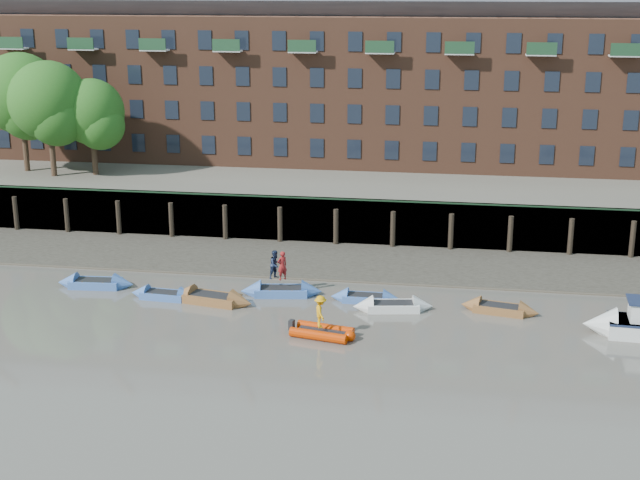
% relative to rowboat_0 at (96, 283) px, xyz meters
% --- Properties ---
extents(ground, '(220.00, 220.00, 0.00)m').
position_rel_rowboat_0_xyz_m(ground, '(15.18, -10.58, -0.24)').
color(ground, '#5E5951').
rests_on(ground, ground).
extents(foreshore, '(110.00, 8.00, 0.50)m').
position_rel_rowboat_0_xyz_m(foreshore, '(15.18, 7.42, -0.24)').
color(foreshore, '#3D382F').
rests_on(foreshore, ground).
extents(mud_band, '(110.00, 1.60, 0.10)m').
position_rel_rowboat_0_xyz_m(mud_band, '(15.18, 4.02, -0.24)').
color(mud_band, '#4C4336').
rests_on(mud_band, ground).
extents(river_wall, '(110.00, 1.23, 3.30)m').
position_rel_rowboat_0_xyz_m(river_wall, '(15.18, 11.80, 1.35)').
color(river_wall, '#2D2A26').
rests_on(river_wall, ground).
extents(bank_terrace, '(110.00, 28.00, 3.20)m').
position_rel_rowboat_0_xyz_m(bank_terrace, '(15.18, 25.42, 1.36)').
color(bank_terrace, '#5E594D').
rests_on(bank_terrace, ground).
extents(apartment_terrace, '(80.60, 15.56, 20.98)m').
position_rel_rowboat_0_xyz_m(apartment_terrace, '(15.18, 26.41, 12.58)').
color(apartment_terrace, brown).
rests_on(apartment_terrace, bank_terrace).
extents(tree_cluster, '(11.76, 7.74, 9.40)m').
position_rel_rowboat_0_xyz_m(tree_cluster, '(-10.44, 16.77, 8.76)').
color(tree_cluster, '#3A281C').
rests_on(tree_cluster, bank_terrace).
extents(rowboat_0, '(4.78, 1.69, 1.36)m').
position_rel_rowboat_0_xyz_m(rowboat_0, '(0.00, 0.00, 0.00)').
color(rowboat_0, '#3F67B1').
rests_on(rowboat_0, ground).
extents(rowboat_1, '(4.15, 1.48, 1.18)m').
position_rel_rowboat_0_xyz_m(rowboat_1, '(4.76, -1.28, -0.03)').
color(rowboat_1, '#3F67B1').
rests_on(rowboat_1, ground).
extents(rowboat_2, '(5.19, 2.41, 1.45)m').
position_rel_rowboat_0_xyz_m(rowboat_2, '(7.76, -1.55, 0.02)').
color(rowboat_2, brown).
rests_on(rowboat_2, ground).
extents(rowboat_3, '(4.98, 2.10, 1.40)m').
position_rel_rowboat_0_xyz_m(rowboat_3, '(11.44, 0.35, 0.01)').
color(rowboat_3, '#3F67B1').
rests_on(rowboat_3, ground).
extents(rowboat_4, '(4.09, 1.19, 1.19)m').
position_rel_rowboat_0_xyz_m(rowboat_4, '(16.50, 0.07, -0.03)').
color(rowboat_4, '#3F67B1').
rests_on(rowboat_4, ground).
extents(rowboat_5, '(4.68, 2.06, 1.31)m').
position_rel_rowboat_0_xyz_m(rowboat_5, '(18.18, -1.11, -0.01)').
color(rowboat_5, silver).
rests_on(rowboat_5, ground).
extents(rowboat_6, '(4.54, 2.13, 1.27)m').
position_rel_rowboat_0_xyz_m(rowboat_6, '(24.13, -0.54, -0.02)').
color(rowboat_6, brown).
rests_on(rowboat_6, ground).
extents(rib_tender, '(3.50, 2.22, 0.59)m').
position_rel_rowboat_0_xyz_m(rib_tender, '(14.96, -5.60, 0.02)').
color(rib_tender, '#C83001').
rests_on(rib_tender, ground).
extents(motor_launch, '(6.33, 2.40, 2.57)m').
position_rel_rowboat_0_xyz_m(motor_launch, '(31.08, -2.86, 0.41)').
color(motor_launch, silver).
rests_on(motor_launch, ground).
extents(person_rower_a, '(0.75, 0.74, 1.75)m').
position_rel_rowboat_0_xyz_m(person_rower_a, '(11.51, 0.43, 1.58)').
color(person_rower_a, maroon).
rests_on(person_rower_a, rowboat_3).
extents(person_rower_b, '(1.03, 1.06, 1.73)m').
position_rel_rowboat_0_xyz_m(person_rower_b, '(11.07, 0.63, 1.57)').
color(person_rower_b, '#19233F').
rests_on(person_rower_b, rowboat_3).
extents(person_rib_crew, '(0.97, 1.26, 1.72)m').
position_rel_rowboat_0_xyz_m(person_rib_crew, '(14.75, -5.65, 1.17)').
color(person_rib_crew, orange).
rests_on(person_rib_crew, rib_tender).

